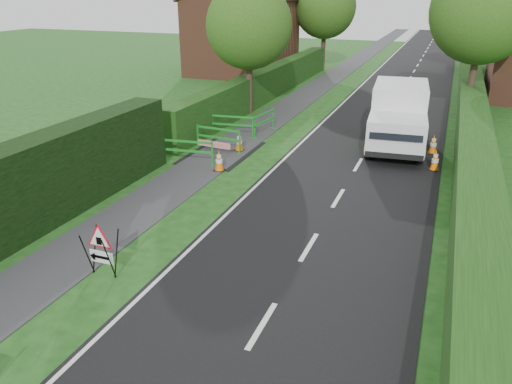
# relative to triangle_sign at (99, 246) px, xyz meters

# --- Properties ---
(ground) EXTENTS (120.00, 120.00, 0.00)m
(ground) POSITION_rel_triangle_sign_xyz_m (1.68, -1.42, -0.79)
(ground) COLOR #194413
(ground) RESTS_ON ground
(road_surface) EXTENTS (6.00, 90.00, 0.02)m
(road_surface) POSITION_rel_triangle_sign_xyz_m (4.18, 33.58, -0.78)
(road_surface) COLOR black
(road_surface) RESTS_ON ground
(footpath) EXTENTS (2.00, 90.00, 0.02)m
(footpath) POSITION_rel_triangle_sign_xyz_m (-1.32, 33.58, -0.78)
(footpath) COLOR #2D2D30
(footpath) RESTS_ON ground
(hedge_west_far) EXTENTS (1.00, 24.00, 1.80)m
(hedge_west_far) POSITION_rel_triangle_sign_xyz_m (-3.32, 20.58, -0.79)
(hedge_west_far) COLOR #14380F
(hedge_west_far) RESTS_ON ground
(hedge_east) EXTENTS (1.20, 50.00, 1.50)m
(hedge_east) POSITION_rel_triangle_sign_xyz_m (8.18, 14.58, -0.79)
(hedge_east) COLOR #14380F
(hedge_east) RESTS_ON ground
(house_west) EXTENTS (7.50, 7.40, 7.88)m
(house_west) POSITION_rel_triangle_sign_xyz_m (-8.32, 28.58, 2.11)
(house_west) COLOR brown
(house_west) RESTS_ON ground
(tree_nw) EXTENTS (4.40, 4.40, 6.70)m
(tree_nw) POSITION_rel_triangle_sign_xyz_m (-2.92, 16.58, 3.69)
(tree_nw) COLOR #2D2116
(tree_nw) RESTS_ON ground
(tree_ne) EXTENTS (5.20, 5.20, 7.79)m
(tree_ne) POSITION_rel_triangle_sign_xyz_m (8.08, 20.58, 4.39)
(tree_ne) COLOR #2D2116
(tree_ne) RESTS_ON ground
(tree_fw) EXTENTS (4.80, 4.80, 7.24)m
(tree_fw) POSITION_rel_triangle_sign_xyz_m (-2.92, 32.58, 4.04)
(tree_fw) COLOR #2D2116
(tree_fw) RESTS_ON ground
(tree_fe) EXTENTS (4.20, 4.20, 6.33)m
(tree_fe) POSITION_rel_triangle_sign_xyz_m (8.08, 36.58, 3.43)
(tree_fe) COLOR #2D2116
(tree_fe) RESTS_ON ground
(triangle_sign) EXTENTS (0.78, 0.78, 1.14)m
(triangle_sign) POSITION_rel_triangle_sign_xyz_m (0.00, 0.00, 0.00)
(triangle_sign) COLOR black
(triangle_sign) RESTS_ON ground
(works_van) EXTENTS (2.66, 5.75, 2.54)m
(works_van) POSITION_rel_triangle_sign_xyz_m (5.20, 13.06, 0.56)
(works_van) COLOR silver
(works_van) RESTS_ON ground
(traffic_cone_0) EXTENTS (0.38, 0.38, 0.79)m
(traffic_cone_0) POSITION_rel_triangle_sign_xyz_m (6.91, 10.53, -0.40)
(traffic_cone_0) COLOR black
(traffic_cone_0) RESTS_ON ground
(traffic_cone_1) EXTENTS (0.38, 0.38, 0.79)m
(traffic_cone_1) POSITION_rel_triangle_sign_xyz_m (6.74, 12.63, -0.40)
(traffic_cone_1) COLOR black
(traffic_cone_1) RESTS_ON ground
(traffic_cone_2) EXTENTS (0.38, 0.38, 0.79)m
(traffic_cone_2) POSITION_rel_triangle_sign_xyz_m (6.19, 14.23, -0.40)
(traffic_cone_2) COLOR black
(traffic_cone_2) RESTS_ON ground
(traffic_cone_3) EXTENTS (0.38, 0.38, 0.79)m
(traffic_cone_3) POSITION_rel_triangle_sign_xyz_m (-0.51, 7.59, -0.40)
(traffic_cone_3) COLOR black
(traffic_cone_3) RESTS_ON ground
(traffic_cone_4) EXTENTS (0.38, 0.38, 0.79)m
(traffic_cone_4) POSITION_rel_triangle_sign_xyz_m (-0.77, 10.09, -0.40)
(traffic_cone_4) COLOR black
(traffic_cone_4) RESTS_ON ground
(ped_barrier_0) EXTENTS (2.09, 0.60, 1.00)m
(ped_barrier_0) POSITION_rel_triangle_sign_xyz_m (-1.92, 7.78, -0.16)
(ped_barrier_0) COLOR #188521
(ped_barrier_0) RESTS_ON ground
(ped_barrier_1) EXTENTS (2.08, 0.54, 1.00)m
(ped_barrier_1) POSITION_rel_triangle_sign_xyz_m (-1.60, 9.84, -0.16)
(ped_barrier_1) COLOR #188521
(ped_barrier_1) RESTS_ON ground
(ped_barrier_2) EXTENTS (2.09, 0.61, 1.00)m
(ped_barrier_2) POSITION_rel_triangle_sign_xyz_m (-1.86, 11.97, -0.16)
(ped_barrier_2) COLOR #188521
(ped_barrier_2) RESTS_ON ground
(ped_barrier_3) EXTENTS (0.62, 2.09, 1.00)m
(ped_barrier_3) POSITION_rel_triangle_sign_xyz_m (-0.74, 12.93, -0.16)
(ped_barrier_3) COLOR #188521
(ped_barrier_3) RESTS_ON ground
(redwhite_plank) EXTENTS (1.50, 0.19, 0.25)m
(redwhite_plank) POSITION_rel_triangle_sign_xyz_m (-1.50, 9.22, -0.79)
(redwhite_plank) COLOR red
(redwhite_plank) RESTS_ON ground
(hatchback_car) EXTENTS (1.50, 3.34, 1.11)m
(hatchback_car) POSITION_rel_triangle_sign_xyz_m (3.76, 22.77, -0.23)
(hatchback_car) COLOR white
(hatchback_car) RESTS_ON ground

